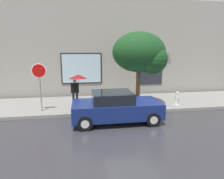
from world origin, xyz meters
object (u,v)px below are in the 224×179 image
at_px(fire_hydrant, 177,98).
at_px(stop_sign, 39,78).
at_px(pedestrian_with_umbrella, 77,81).
at_px(parked_car, 116,107).
at_px(street_tree, 142,54).

distance_m(fire_hydrant, stop_sign, 7.85).
bearing_deg(pedestrian_with_umbrella, parked_car, -54.52).
bearing_deg(pedestrian_with_umbrella, stop_sign, -156.96).
bearing_deg(fire_hydrant, pedestrian_with_umbrella, 172.24).
bearing_deg(parked_car, stop_sign, 154.90).
bearing_deg(stop_sign, fire_hydrant, 0.06).
xyz_separation_m(fire_hydrant, street_tree, (-2.19, 0.28, 2.60)).
bearing_deg(street_tree, fire_hydrant, -7.27).
height_order(street_tree, stop_sign, street_tree).
xyz_separation_m(parked_car, street_tree, (1.84, 2.02, 2.45)).
relative_size(fire_hydrant, pedestrian_with_umbrella, 0.45).
bearing_deg(fire_hydrant, parked_car, -156.69).
height_order(parked_car, street_tree, street_tree).
distance_m(street_tree, stop_sign, 5.68).
distance_m(pedestrian_with_umbrella, stop_sign, 2.08).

